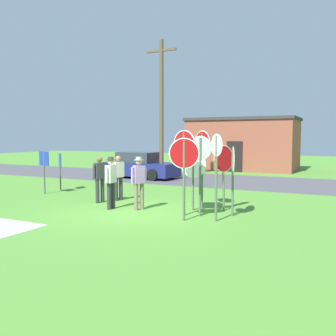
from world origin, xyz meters
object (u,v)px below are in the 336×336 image
parked_car_on_street (141,166)px  person_in_blue (99,176)px  stop_sign_nearest (202,154)px  stop_sign_center_cluster (184,156)px  person_near_signs (111,180)px  stop_sign_rear_left (184,164)px  info_panel_middle (60,165)px  stop_sign_far_back (200,162)px  info_panel_leftmost (44,165)px  stop_sign_rear_right (233,168)px  person_holding_notes (118,175)px  person_with_sunhat (139,180)px  utility_pole (161,107)px  stop_sign_leaning_left (224,166)px  stop_sign_low_front (193,170)px  stop_sign_leaning_right (216,163)px

parked_car_on_street → person_in_blue: size_ratio=2.61×
stop_sign_nearest → person_in_blue: size_ratio=1.54×
stop_sign_center_cluster → person_near_signs: 2.71m
stop_sign_rear_left → info_panel_middle: stop_sign_rear_left is taller
stop_sign_rear_left → stop_sign_far_back: bearing=77.0°
info_panel_leftmost → stop_sign_center_cluster: bearing=-10.7°
stop_sign_rear_right → person_holding_notes: (-4.65, 0.78, -0.49)m
parked_car_on_street → stop_sign_rear_left: stop_sign_rear_left is taller
stop_sign_far_back → person_with_sunhat: bearing=179.9°
stop_sign_rear_right → person_in_blue: bearing=179.0°
utility_pole → parked_car_on_street: size_ratio=1.75×
person_holding_notes → stop_sign_leaning_left: bearing=-1.4°
utility_pole → stop_sign_leaning_left: (5.93, -7.05, -2.59)m
stop_sign_rear_left → stop_sign_rear_right: bearing=49.3°
stop_sign_low_front → person_near_signs: size_ratio=1.13×
person_near_signs → parked_car_on_street: bearing=114.6°
stop_sign_center_cluster → info_panel_leftmost: (-7.01, 1.33, -0.57)m
stop_sign_rear_left → person_in_blue: bearing=161.5°
stop_sign_rear_right → person_near_signs: size_ratio=1.21×
stop_sign_low_front → stop_sign_far_back: bearing=-54.3°
utility_pole → stop_sign_rear_right: bearing=-50.1°
utility_pole → stop_sign_leaning_left: utility_pole is taller
stop_sign_center_cluster → info_panel_middle: size_ratio=1.56×
stop_sign_low_front → person_with_sunhat: 1.80m
stop_sign_leaning_right → person_holding_notes: (-4.44, 1.67, -0.70)m
person_near_signs → stop_sign_low_front: bearing=22.0°
stop_sign_far_back → person_near_signs: bearing=-174.9°
person_with_sunhat → person_holding_notes: bearing=143.2°
utility_pole → stop_sign_nearest: (5.17, -6.98, -2.24)m
parked_car_on_street → stop_sign_leaning_left: (7.34, -7.13, 0.78)m
stop_sign_far_back → stop_sign_center_cluster: bearing=-164.7°
stop_sign_nearest → stop_sign_rear_right: stop_sign_nearest is taller
stop_sign_low_front → person_holding_notes: bearing=171.5°
stop_sign_leaning_right → stop_sign_nearest: bearing=123.1°
stop_sign_rear_left → stop_sign_leaning_left: 1.99m
stop_sign_rear_left → info_panel_leftmost: bearing=164.8°
stop_sign_leaning_left → utility_pole: bearing=130.1°
stop_sign_center_cluster → stop_sign_leaning_right: 1.19m
stop_sign_leaning_left → stop_sign_low_front: stop_sign_leaning_left is taller
stop_sign_low_front → person_in_blue: (-3.60, -0.21, -0.35)m
stop_sign_leaning_left → stop_sign_low_front: size_ratio=1.09×
utility_pole → person_in_blue: utility_pole is taller
utility_pole → info_panel_leftmost: (-1.92, -6.97, -2.81)m
person_holding_notes → info_panel_leftmost: size_ratio=0.95×
stop_sign_low_front → person_with_sunhat: (-1.61, -0.74, -0.34)m
parked_car_on_street → person_in_blue: bearing=-69.8°
stop_sign_leaning_left → parked_car_on_street: bearing=135.8°
stop_sign_leaning_right → stop_sign_rear_right: bearing=76.7°
stop_sign_leaning_right → person_near_signs: stop_sign_leaning_right is taller
parked_car_on_street → stop_sign_leaning_left: 10.26m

